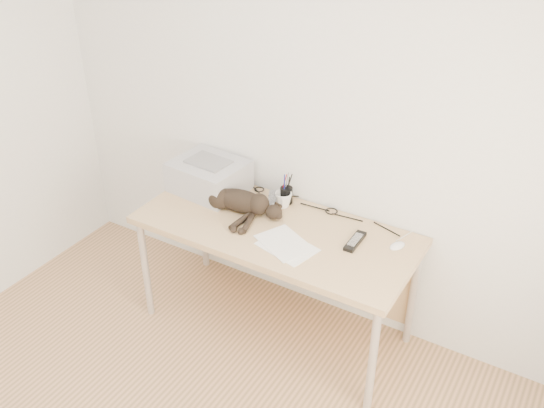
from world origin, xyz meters
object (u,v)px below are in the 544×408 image
Objects in this scene: printer at (209,176)px; mouse at (398,244)px; cat at (237,202)px; mug at (283,200)px; pen_cup at (286,195)px; desk at (283,239)px.

mouse is at bearing 0.57° from printer.
mug is at bearing 33.54° from cat.
cat is at bearing -22.97° from printer.
printer is at bearing 149.26° from cat.
pen_cup is 1.90× the size of mouse.
printer is at bearing -173.30° from mug.
mouse is at bearing -3.58° from mug.
cat is (-0.28, -0.05, 0.20)m from desk.
desk is 3.54× the size of printer.
pen_cup reaches higher than mouse.
mouse reaches higher than desk.
pen_cup reaches higher than mug.
desk is 0.62m from printer.
desk is 2.51× the size of cat.
cat is 6.27× the size of mug.
mug is 1.00× the size of mouse.
desk is 15.81× the size of mouse.
pen_cup reaches higher than desk.
desk is at bearing 1.78° from cat.
pen_cup is at bearing 41.14° from cat.
cat is 3.31× the size of pen_cup.
mug is at bearing 6.70° from printer.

